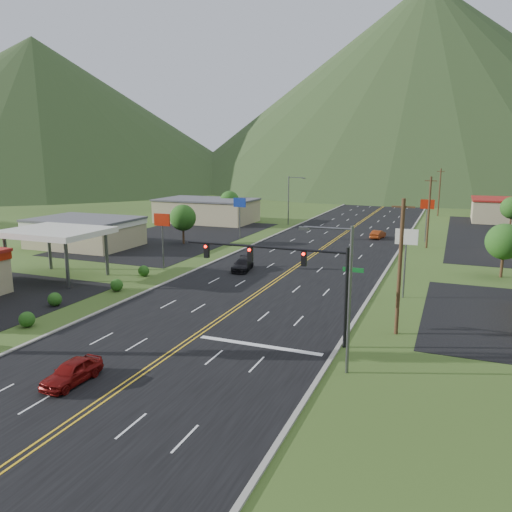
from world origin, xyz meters
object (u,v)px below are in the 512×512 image
at_px(traffic_signal, 290,267).
at_px(streetlight_east, 344,290).
at_px(gas_canopy, 56,233).
at_px(car_red_far, 378,235).
at_px(streetlight_west, 290,197).
at_px(car_dark_mid, 243,265).
at_px(car_red_near, 72,373).

distance_m(traffic_signal, streetlight_east, 6.17).
xyz_separation_m(traffic_signal, gas_canopy, (-28.48, 8.00, -0.46)).
xyz_separation_m(streetlight_east, gas_canopy, (-33.18, 12.00, -0.31)).
bearing_deg(streetlight_east, car_red_far, 95.93).
distance_m(streetlight_west, car_dark_mid, 38.39).
distance_m(car_red_near, car_dark_mid, 29.91).
distance_m(streetlight_east, streetlight_west, 64.21).
relative_size(streetlight_west, car_dark_mid, 1.97).
height_order(streetlight_west, car_red_far, streetlight_west).
bearing_deg(traffic_signal, car_red_far, 90.66).
distance_m(gas_canopy, car_dark_mid, 20.32).
bearing_deg(streetlight_east, traffic_signal, 139.61).
relative_size(traffic_signal, car_dark_mid, 2.87).
bearing_deg(car_red_near, car_red_far, 82.23).
bearing_deg(streetlight_east, car_dark_mid, 125.93).
relative_size(traffic_signal, streetlight_east, 1.46).
relative_size(streetlight_west, gas_canopy, 0.90).
xyz_separation_m(streetlight_east, streetlight_west, (-22.86, 60.00, 0.00)).
bearing_deg(car_red_far, car_dark_mid, 78.28).
bearing_deg(traffic_signal, car_dark_mid, 122.09).
bearing_deg(gas_canopy, car_red_far, 53.96).
xyz_separation_m(streetlight_east, car_red_near, (-14.13, -7.38, -4.50)).
bearing_deg(car_red_near, gas_canopy, 135.49).
height_order(traffic_signal, gas_canopy, traffic_signal).
relative_size(car_red_near, car_red_far, 1.02).
height_order(gas_canopy, car_red_far, gas_canopy).
relative_size(gas_canopy, car_red_far, 2.53).
distance_m(streetlight_east, car_red_near, 16.56).
xyz_separation_m(car_dark_mid, car_red_far, (11.03, 27.95, -0.01)).
bearing_deg(car_red_near, car_dark_mid, 95.08).
bearing_deg(traffic_signal, streetlight_east, -40.39).
distance_m(streetlight_west, car_red_far, 20.57).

